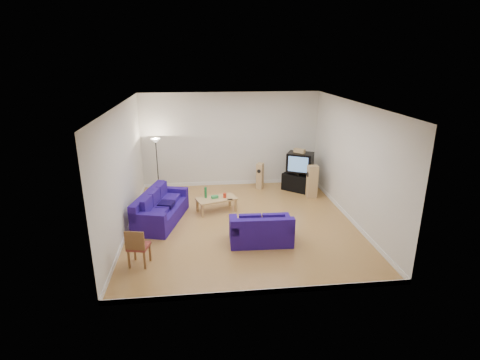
{
  "coord_description": "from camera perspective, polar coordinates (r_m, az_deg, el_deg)",
  "views": [
    {
      "loc": [
        -1.1,
        -9.23,
        4.33
      ],
      "look_at": [
        0.0,
        0.4,
        1.1
      ],
      "focal_mm": 28.0,
      "sensor_mm": 36.0,
      "label": 1
    }
  ],
  "objects": [
    {
      "name": "av_receiver",
      "position": [
        12.64,
        8.57,
        1.2
      ],
      "size": [
        0.58,
        0.59,
        0.11
      ],
      "primitive_type": "cube",
      "rotation": [
        0.0,
        0.0,
        -0.85
      ],
      "color": "black",
      "rests_on": "tv_stand"
    },
    {
      "name": "television",
      "position": [
        12.5,
        9.14,
        2.71
      ],
      "size": [
        0.99,
        0.9,
        0.62
      ],
      "rotation": [
        0.0,
        0.0,
        -0.48
      ],
      "color": "black",
      "rests_on": "av_receiver"
    },
    {
      "name": "tissue_box",
      "position": [
        10.84,
        -3.87,
        -2.59
      ],
      "size": [
        0.22,
        0.16,
        0.08
      ],
      "primitive_type": "cube",
      "rotation": [
        0.0,
        0.0,
        0.32
      ],
      "color": "green",
      "rests_on": "coffee_table"
    },
    {
      "name": "remote",
      "position": [
        10.73,
        -1.55,
        -2.94
      ],
      "size": [
        0.15,
        0.05,
        0.02
      ],
      "primitive_type": "cube",
      "rotation": [
        0.0,
        0.0,
        -0.05
      ],
      "color": "black",
      "rests_on": "coffee_table"
    },
    {
      "name": "tv_stand",
      "position": [
        12.72,
        8.72,
        -0.32
      ],
      "size": [
        1.05,
        1.01,
        0.57
      ],
      "primitive_type": "cube",
      "rotation": [
        0.0,
        0.0,
        -0.71
      ],
      "color": "black",
      "rests_on": "ground"
    },
    {
      "name": "room",
      "position": [
        9.7,
        0.27,
        1.74
      ],
      "size": [
        6.01,
        6.51,
        3.21
      ],
      "color": "brown",
      "rests_on": "ground"
    },
    {
      "name": "centre_speaker",
      "position": [
        12.44,
        9.05,
        4.43
      ],
      "size": [
        0.37,
        0.36,
        0.13
      ],
      "primitive_type": "cube",
      "rotation": [
        0.0,
        0.0,
        -0.76
      ],
      "color": "tan",
      "rests_on": "television"
    },
    {
      "name": "speaker_right",
      "position": [
        12.08,
        10.93,
        -0.25
      ],
      "size": [
        0.34,
        0.26,
        1.06
      ],
      "rotation": [
        0.0,
        0.0,
        -1.53
      ],
      "color": "tan",
      "rests_on": "ground"
    },
    {
      "name": "bottle",
      "position": [
        10.86,
        -5.26,
        -1.91
      ],
      "size": [
        0.09,
        0.09,
        0.32
      ],
      "primitive_type": "cylinder",
      "rotation": [
        0.0,
        0.0,
        0.31
      ],
      "color": "#197233",
      "rests_on": "coffee_table"
    },
    {
      "name": "red_canister",
      "position": [
        10.86,
        -2.35,
        -2.36
      ],
      "size": [
        0.1,
        0.1,
        0.13
      ],
      "primitive_type": "cylinder",
      "rotation": [
        0.0,
        0.0,
        0.03
      ],
      "color": "red",
      "rests_on": "coffee_table"
    },
    {
      "name": "speaker_left",
      "position": [
        12.71,
        3.06,
        0.61
      ],
      "size": [
        0.3,
        0.33,
        0.89
      ],
      "rotation": [
        0.0,
        0.0,
        -0.46
      ],
      "color": "tan",
      "rests_on": "ground"
    },
    {
      "name": "dining_chair",
      "position": [
        8.36,
        -15.36,
        -9.62
      ],
      "size": [
        0.5,
        0.5,
        0.88
      ],
      "rotation": [
        0.0,
        0.0,
        -0.22
      ],
      "color": "brown",
      "rests_on": "ground"
    },
    {
      "name": "coffee_table",
      "position": [
        10.87,
        -3.61,
        -3.05
      ],
      "size": [
        1.24,
        0.88,
        0.41
      ],
      "rotation": [
        0.0,
        0.0,
        0.31
      ],
      "color": "tan",
      "rests_on": "ground"
    },
    {
      "name": "sofa_three_seat",
      "position": [
        10.48,
        -12.17,
        -4.59
      ],
      "size": [
        1.44,
        2.3,
        0.83
      ],
      "rotation": [
        0.0,
        0.0,
        -1.83
      ],
      "color": "#1F0E5E",
      "rests_on": "ground"
    },
    {
      "name": "floor_lamp",
      "position": [
        12.33,
        -12.67,
        4.73
      ],
      "size": [
        0.31,
        0.31,
        1.82
      ],
      "color": "black",
      "rests_on": "ground"
    },
    {
      "name": "sofa_loveseat",
      "position": [
        9.12,
        3.22,
        -7.93
      ],
      "size": [
        1.53,
        0.89,
        0.75
      ],
      "rotation": [
        0.0,
        0.0,
        -0.04
      ],
      "color": "#1F0E5E",
      "rests_on": "ground"
    }
  ]
}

